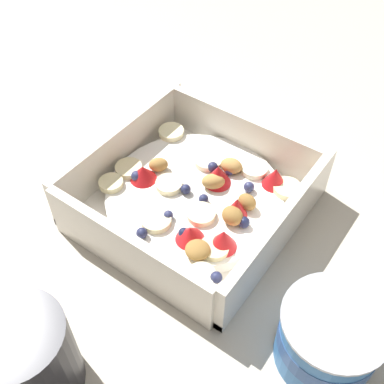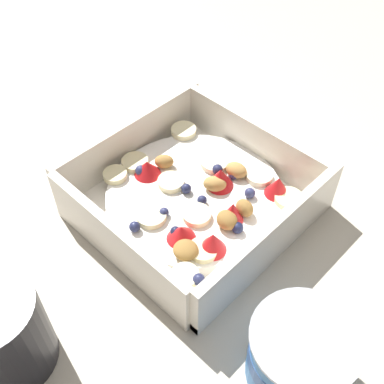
% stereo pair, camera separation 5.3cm
% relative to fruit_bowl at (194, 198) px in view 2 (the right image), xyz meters
% --- Properties ---
extents(ground_plane, '(2.40, 2.40, 0.00)m').
position_rel_fruit_bowl_xyz_m(ground_plane, '(-0.00, -0.01, -0.02)').
color(ground_plane, beige).
extents(fruit_bowl, '(0.22, 0.22, 0.07)m').
position_rel_fruit_bowl_xyz_m(fruit_bowl, '(0.00, 0.00, 0.00)').
color(fruit_bowl, white).
rests_on(fruit_bowl, ground).
extents(spoon, '(0.04, 0.17, 0.01)m').
position_rel_fruit_bowl_xyz_m(spoon, '(-0.16, -0.03, -0.02)').
color(spoon, silver).
rests_on(spoon, ground).
extents(yogurt_cup, '(0.09, 0.09, 0.07)m').
position_rel_fruit_bowl_xyz_m(yogurt_cup, '(0.07, 0.19, 0.01)').
color(yogurt_cup, '#3370B7').
rests_on(yogurt_cup, ground).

